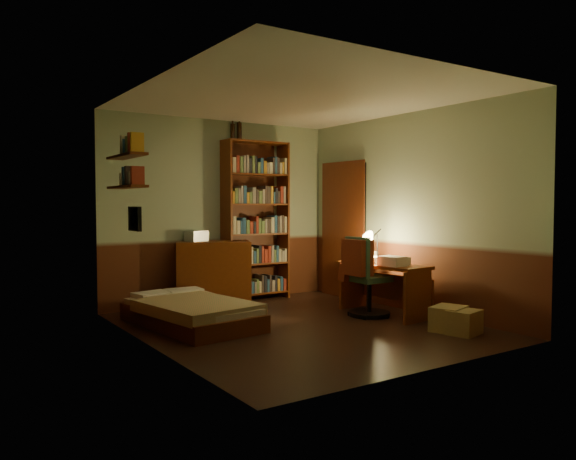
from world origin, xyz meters
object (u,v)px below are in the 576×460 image
office_chair (369,280)px  cardboard_box_b (449,319)px  bed (191,303)px  mini_stereo (196,236)px  desk (383,289)px  bookshelf (256,221)px  dresser (213,273)px  desk_lamp (377,237)px  cardboard_box_a (464,322)px

office_chair → cardboard_box_b: office_chair is taller
bed → mini_stereo: (0.60, 1.16, 0.71)m
bed → desk: desk is taller
bed → cardboard_box_b: size_ratio=4.49×
bookshelf → bed: bearing=-145.9°
bookshelf → desk: bookshelf is taller
dresser → cardboard_box_b: size_ratio=2.59×
bookshelf → office_chair: bookshelf is taller
desk → desk_lamp: (0.25, 0.38, 0.64)m
bed → cardboard_box_a: bearing=-48.3°
bookshelf → desk: 2.19m
desk → dresser: bearing=125.3°
dresser → desk_lamp: bearing=-16.4°
desk_lamp → cardboard_box_b: 1.71m
dresser → mini_stereo: mini_stereo is taller
bed → office_chair: 2.23m
dresser → office_chair: office_chair is taller
dresser → bed: bearing=-105.4°
bookshelf → desk: bearing=-69.5°
bed → bookshelf: bookshelf is taller
bookshelf → cardboard_box_a: bookshelf is taller
dresser → bookshelf: size_ratio=0.43×
dresser → desk: 2.34m
cardboard_box_a → cardboard_box_b: 0.20m
office_chair → cardboard_box_b: size_ratio=2.34×
desk → cardboard_box_b: 1.10m
desk → bed: bearing=156.9°
office_chair → desk_lamp: bearing=37.2°
cardboard_box_a → cardboard_box_b: bearing=92.6°
mini_stereo → cardboard_box_a: 3.71m
mini_stereo → cardboard_box_a: (1.67, -3.20, -0.83)m
bed → dresser: bearing=46.2°
bed → mini_stereo: mini_stereo is taller
office_chair → cardboard_box_a: size_ratio=2.59×
dresser → cardboard_box_a: dresser is taller
cardboard_box_b → desk_lamp: bearing=78.9°
cardboard_box_b → mini_stereo: bearing=119.1°
dresser → bookshelf: 1.03m
cardboard_box_a → cardboard_box_b: cardboard_box_b is taller
bed → mini_stereo: 1.48m
bookshelf → desk: (0.78, -1.87, -0.83)m
mini_stereo → bookshelf: bearing=-18.8°
cardboard_box_a → cardboard_box_b: size_ratio=0.91×
bed → cardboard_box_b: 2.92m
dresser → cardboard_box_b: bearing=-40.7°
bookshelf → mini_stereo: bearing=175.4°
office_chair → cardboard_box_a: (0.18, -1.32, -0.32)m
desk_lamp → dresser: bearing=144.9°
desk → cardboard_box_b: (-0.04, -1.09, -0.19)m
bed → mini_stereo: bearing=56.3°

